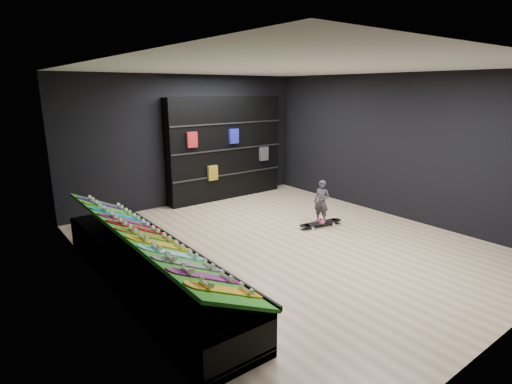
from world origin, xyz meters
TOP-DOWN VIEW (x-y plane):
  - floor at (0.00, 0.00)m, footprint 6.00×7.00m
  - ceiling at (0.00, 0.00)m, footprint 6.00×7.00m
  - wall_back at (0.00, 3.50)m, footprint 6.00×0.02m
  - wall_left at (-3.00, 0.00)m, footprint 0.02×7.00m
  - wall_right at (3.00, 0.00)m, footprint 0.02×7.00m
  - display_rack at (-2.55, 0.00)m, footprint 0.90×4.50m
  - turf_ramp at (-2.50, 0.00)m, footprint 0.92×4.50m
  - back_shelving at (0.93, 3.32)m, footprint 3.12×0.36m
  - floor_skateboard at (1.20, 0.29)m, footprint 1.00×0.37m
  - child at (1.20, 0.29)m, footprint 0.19×0.23m
  - display_board_0 at (-2.49, -1.90)m, footprint 0.93×0.22m
  - display_board_1 at (-2.49, -1.52)m, footprint 0.93×0.22m
  - display_board_2 at (-2.49, -1.14)m, footprint 0.93×0.22m
  - display_board_3 at (-2.49, -0.76)m, footprint 0.93×0.22m
  - display_board_4 at (-2.49, -0.38)m, footprint 0.93×0.22m
  - display_board_5 at (-2.49, 0.00)m, footprint 0.93×0.22m
  - display_board_6 at (-2.49, 0.38)m, footprint 0.93×0.22m
  - display_board_7 at (-2.49, 0.76)m, footprint 0.93×0.22m
  - display_board_8 at (-2.49, 1.14)m, footprint 0.93×0.22m
  - display_board_9 at (-2.49, 1.52)m, footprint 0.93×0.22m
  - display_board_10 at (-2.49, 1.90)m, footprint 0.93×0.22m

SIDE VIEW (x-z plane):
  - floor at x=0.00m, z-range -0.01..0.01m
  - floor_skateboard at x=1.20m, z-range 0.00..0.09m
  - display_rack at x=-2.55m, z-range 0.00..0.50m
  - child at x=1.20m, z-range 0.09..0.60m
  - turf_ramp at x=-2.50m, z-range 0.48..0.94m
  - display_board_0 at x=-2.49m, z-range 0.49..0.99m
  - display_board_1 at x=-2.49m, z-range 0.49..0.99m
  - display_board_2 at x=-2.49m, z-range 0.49..0.99m
  - display_board_3 at x=-2.49m, z-range 0.49..0.99m
  - display_board_4 at x=-2.49m, z-range 0.49..0.99m
  - display_board_5 at x=-2.49m, z-range 0.49..0.99m
  - display_board_6 at x=-2.49m, z-range 0.49..0.99m
  - display_board_7 at x=-2.49m, z-range 0.49..0.99m
  - display_board_8 at x=-2.49m, z-range 0.49..0.99m
  - display_board_9 at x=-2.49m, z-range 0.49..0.99m
  - display_board_10 at x=-2.49m, z-range 0.49..0.99m
  - back_shelving at x=0.93m, z-range 0.00..2.50m
  - wall_back at x=0.00m, z-range 0.00..3.00m
  - wall_left at x=-3.00m, z-range 0.00..3.00m
  - wall_right at x=3.00m, z-range 0.00..3.00m
  - ceiling at x=0.00m, z-range 3.00..3.00m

